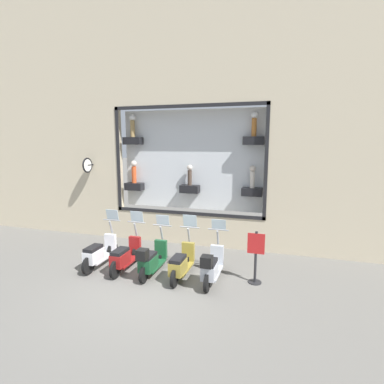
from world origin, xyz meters
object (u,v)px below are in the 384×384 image
(scooter_silver_0, at_px, (211,267))
(shop_sign_post, at_px, (256,256))
(scooter_red_3, at_px, (125,256))
(scooter_white_4, at_px, (99,253))
(scooter_olive_1, at_px, (181,263))
(scooter_green_2, at_px, (151,260))

(scooter_silver_0, distance_m, shop_sign_post, 1.21)
(scooter_silver_0, bearing_deg, scooter_red_3, 88.51)
(scooter_red_3, xyz_separation_m, scooter_white_4, (0.00, 0.87, 0.00))
(scooter_silver_0, xyz_separation_m, scooter_red_3, (0.07, 2.62, -0.03))
(scooter_silver_0, xyz_separation_m, scooter_white_4, (0.07, 3.50, -0.03))
(scooter_white_4, relative_size, shop_sign_post, 1.26)
(scooter_silver_0, xyz_separation_m, shop_sign_post, (0.35, -1.12, 0.29))
(scooter_silver_0, height_order, scooter_white_4, scooter_white_4)
(scooter_red_3, height_order, shop_sign_post, scooter_red_3)
(scooter_white_4, height_order, shop_sign_post, scooter_white_4)
(scooter_olive_1, height_order, scooter_white_4, scooter_olive_1)
(scooter_silver_0, height_order, scooter_red_3, scooter_red_3)
(scooter_white_4, xyz_separation_m, shop_sign_post, (0.28, -4.62, 0.32))
(scooter_silver_0, bearing_deg, scooter_olive_1, 85.72)
(scooter_red_3, distance_m, scooter_white_4, 0.87)
(scooter_green_2, relative_size, scooter_white_4, 0.99)
(scooter_silver_0, relative_size, scooter_red_3, 1.00)
(scooter_red_3, relative_size, shop_sign_post, 1.26)
(scooter_olive_1, distance_m, shop_sign_post, 2.04)
(scooter_olive_1, bearing_deg, scooter_green_2, 94.52)
(scooter_silver_0, distance_m, scooter_olive_1, 0.88)
(scooter_olive_1, height_order, scooter_red_3, scooter_olive_1)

